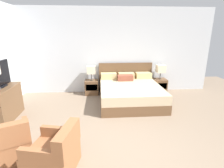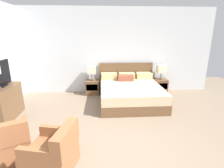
{
  "view_description": "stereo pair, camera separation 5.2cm",
  "coord_description": "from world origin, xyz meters",
  "px_view_note": "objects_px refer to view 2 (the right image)",
  "views": [
    {
      "loc": [
        -0.35,
        -2.49,
        2.08
      ],
      "look_at": [
        -0.02,
        1.98,
        0.75
      ],
      "focal_mm": 28.0,
      "sensor_mm": 36.0,
      "label": 1
    },
    {
      "loc": [
        -0.3,
        -2.49,
        2.08
      ],
      "look_at": [
        -0.02,
        1.98,
        0.75
      ],
      "focal_mm": 28.0,
      "sensor_mm": 36.0,
      "label": 2
    }
  ],
  "objects_px": {
    "table_lamp_right": "(161,69)",
    "armchair_by_window": "(8,144)",
    "table_lamp_left": "(92,70)",
    "tv": "(0,74)",
    "nightstand_right": "(160,86)",
    "bed": "(130,92)",
    "dresser": "(3,103)",
    "nightstand_left": "(92,87)",
    "armchair_companion": "(53,154)"
  },
  "relations": [
    {
      "from": "tv",
      "to": "nightstand_left",
      "type": "bearing_deg",
      "value": 37.28
    },
    {
      "from": "dresser",
      "to": "armchair_companion",
      "type": "xyz_separation_m",
      "value": [
        1.66,
        -1.82,
        -0.13
      ]
    },
    {
      "from": "table_lamp_right",
      "to": "tv",
      "type": "distance_m",
      "value": 4.78
    },
    {
      "from": "table_lamp_left",
      "to": "tv",
      "type": "distance_m",
      "value": 2.64
    },
    {
      "from": "bed",
      "to": "dresser",
      "type": "bearing_deg",
      "value": -164.09
    },
    {
      "from": "nightstand_left",
      "to": "dresser",
      "type": "distance_m",
      "value": 2.69
    },
    {
      "from": "tv",
      "to": "armchair_companion",
      "type": "xyz_separation_m",
      "value": [
        1.66,
        -1.91,
        -0.83
      ]
    },
    {
      "from": "bed",
      "to": "nightstand_left",
      "type": "relative_size",
      "value": 4.2
    },
    {
      "from": "dresser",
      "to": "armchair_by_window",
      "type": "height_order",
      "value": "dresser"
    },
    {
      "from": "bed",
      "to": "dresser",
      "type": "xyz_separation_m",
      "value": [
        -3.3,
        -0.94,
        0.12
      ]
    },
    {
      "from": "table_lamp_right",
      "to": "dresser",
      "type": "distance_m",
      "value": 4.83
    },
    {
      "from": "nightstand_right",
      "to": "table_lamp_left",
      "type": "distance_m",
      "value": 2.48
    },
    {
      "from": "table_lamp_right",
      "to": "table_lamp_left",
      "type": "bearing_deg",
      "value": 180.0
    },
    {
      "from": "nightstand_left",
      "to": "dresser",
      "type": "bearing_deg",
      "value": -141.22
    },
    {
      "from": "tv",
      "to": "table_lamp_left",
      "type": "bearing_deg",
      "value": 37.31
    },
    {
      "from": "bed",
      "to": "table_lamp_right",
      "type": "distance_m",
      "value": 1.52
    },
    {
      "from": "nightstand_right",
      "to": "table_lamp_right",
      "type": "distance_m",
      "value": 0.62
    },
    {
      "from": "tv",
      "to": "armchair_companion",
      "type": "relative_size",
      "value": 1.04
    },
    {
      "from": "table_lamp_left",
      "to": "dresser",
      "type": "xyz_separation_m",
      "value": [
        -2.1,
        -1.69,
        -0.44
      ]
    },
    {
      "from": "table_lamp_left",
      "to": "armchair_companion",
      "type": "relative_size",
      "value": 0.61
    },
    {
      "from": "nightstand_right",
      "to": "armchair_companion",
      "type": "relative_size",
      "value": 0.6
    },
    {
      "from": "table_lamp_right",
      "to": "armchair_by_window",
      "type": "relative_size",
      "value": 0.55
    },
    {
      "from": "nightstand_left",
      "to": "table_lamp_right",
      "type": "bearing_deg",
      "value": 0.03
    },
    {
      "from": "nightstand_right",
      "to": "bed",
      "type": "bearing_deg",
      "value": -148.28
    },
    {
      "from": "bed",
      "to": "armchair_companion",
      "type": "height_order",
      "value": "bed"
    },
    {
      "from": "table_lamp_left",
      "to": "tv",
      "type": "height_order",
      "value": "tv"
    },
    {
      "from": "bed",
      "to": "armchair_by_window",
      "type": "distance_m",
      "value": 3.48
    },
    {
      "from": "nightstand_right",
      "to": "dresser",
      "type": "height_order",
      "value": "dresser"
    },
    {
      "from": "nightstand_left",
      "to": "tv",
      "type": "relative_size",
      "value": 0.57
    },
    {
      "from": "nightstand_right",
      "to": "armchair_companion",
      "type": "height_order",
      "value": "armchair_companion"
    },
    {
      "from": "bed",
      "to": "table_lamp_left",
      "type": "height_order",
      "value": "bed"
    },
    {
      "from": "armchair_companion",
      "to": "armchair_by_window",
      "type": "bearing_deg",
      "value": 159.8
    },
    {
      "from": "bed",
      "to": "armchair_by_window",
      "type": "height_order",
      "value": "bed"
    },
    {
      "from": "table_lamp_left",
      "to": "table_lamp_right",
      "type": "distance_m",
      "value": 2.41
    },
    {
      "from": "bed",
      "to": "dresser",
      "type": "height_order",
      "value": "bed"
    },
    {
      "from": "table_lamp_right",
      "to": "armchair_companion",
      "type": "bearing_deg",
      "value": -129.06
    },
    {
      "from": "nightstand_right",
      "to": "table_lamp_left",
      "type": "xyz_separation_m",
      "value": [
        -2.41,
        0.0,
        0.62
      ]
    },
    {
      "from": "tv",
      "to": "table_lamp_right",
      "type": "bearing_deg",
      "value": 19.52
    },
    {
      "from": "bed",
      "to": "dresser",
      "type": "distance_m",
      "value": 3.43
    },
    {
      "from": "table_lamp_right",
      "to": "bed",
      "type": "bearing_deg",
      "value": -148.23
    },
    {
      "from": "armchair_companion",
      "to": "dresser",
      "type": "bearing_deg",
      "value": 132.37
    },
    {
      "from": "bed",
      "to": "nightstand_left",
      "type": "height_order",
      "value": "bed"
    },
    {
      "from": "table_lamp_left",
      "to": "nightstand_left",
      "type": "bearing_deg",
      "value": -90.0
    },
    {
      "from": "tv",
      "to": "armchair_companion",
      "type": "bearing_deg",
      "value": -49.05
    },
    {
      "from": "dresser",
      "to": "table_lamp_right",
      "type": "bearing_deg",
      "value": 20.52
    },
    {
      "from": "table_lamp_right",
      "to": "dresser",
      "type": "xyz_separation_m",
      "value": [
        -4.5,
        -1.69,
        -0.44
      ]
    },
    {
      "from": "nightstand_left",
      "to": "nightstand_right",
      "type": "distance_m",
      "value": 2.41
    },
    {
      "from": "nightstand_right",
      "to": "armchair_by_window",
      "type": "bearing_deg",
      "value": -138.93
    },
    {
      "from": "table_lamp_left",
      "to": "tv",
      "type": "xyz_separation_m",
      "value": [
        -2.09,
        -1.59,
        0.25
      ]
    },
    {
      "from": "bed",
      "to": "tv",
      "type": "bearing_deg",
      "value": -165.55
    }
  ]
}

